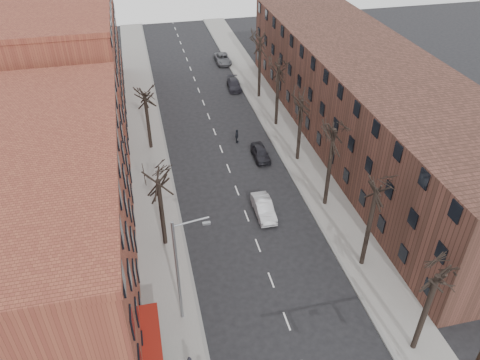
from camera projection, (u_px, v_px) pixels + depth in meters
sidewalk_left at (147, 143)px, 53.18m from camera, size 4.00×90.00×0.15m
sidewalk_right at (281, 128)px, 56.14m from camera, size 4.00×90.00×0.15m
building_left_near at (41, 228)px, 32.39m from camera, size 12.00×26.00×12.00m
building_left_far at (66, 62)px, 54.82m from camera, size 12.00×28.00×14.00m
building_right at (368, 102)px, 50.80m from camera, size 12.00×50.00×10.00m
tree_right_a at (413, 348)px, 31.51m from camera, size 5.20×5.20×10.00m
tree_right_b at (361, 264)px, 37.86m from camera, size 5.20×5.20×10.80m
tree_right_c at (325, 204)px, 44.21m from camera, size 5.20×5.20×11.60m
tree_right_d at (297, 159)px, 50.56m from camera, size 5.20×5.20×10.00m
tree_right_e at (276, 125)px, 56.90m from camera, size 5.20×5.20×10.80m
tree_right_f at (259, 97)px, 63.25m from camera, size 5.20×5.20×11.60m
tree_left_a at (166, 244)px, 39.80m from camera, size 5.20×5.20×9.50m
tree_left_b at (151, 148)px, 52.50m from camera, size 5.20×5.20×9.50m
streetlight at (180, 268)px, 30.66m from camera, size 2.45×0.22×9.03m
silver_sedan at (264, 208)px, 42.62m from camera, size 1.56×4.36×1.43m
parked_car_near at (261, 153)px, 50.41m from camera, size 1.62×3.93×1.33m
parked_car_mid at (234, 85)px, 65.09m from camera, size 2.04×4.34×1.23m
parked_car_far at (223, 59)px, 72.92m from camera, size 2.20×4.73×1.31m
pedestrian_crossing at (237, 136)px, 53.02m from camera, size 0.67×1.04×1.65m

